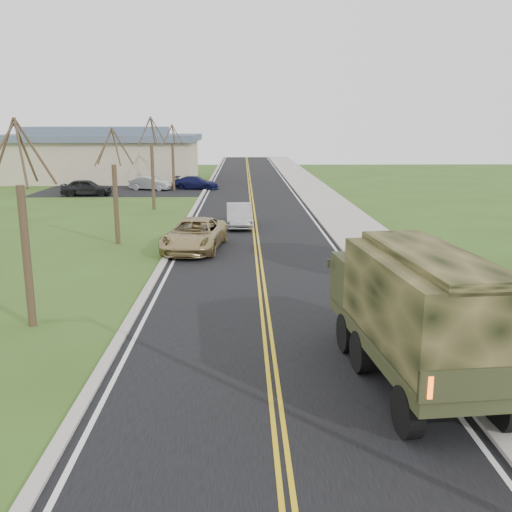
{
  "coord_description": "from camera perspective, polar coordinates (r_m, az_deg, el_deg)",
  "views": [
    {
      "loc": [
        -0.68,
        -6.31,
        5.87
      ],
      "look_at": [
        -0.28,
        11.32,
        1.8
      ],
      "focal_mm": 40.0,
      "sensor_mm": 36.0,
      "label": 1
    }
  ],
  "objects": [
    {
      "name": "road",
      "position": [
        46.68,
        -0.47,
        5.79
      ],
      "size": [
        8.0,
        120.0,
        0.01
      ],
      "primitive_type": "cube",
      "color": "black",
      "rests_on": "ground"
    },
    {
      "name": "curb_right",
      "position": [
        46.92,
        4.63,
        5.85
      ],
      "size": [
        0.3,
        120.0,
        0.12
      ],
      "primitive_type": "cube",
      "color": "#9E998E",
      "rests_on": "ground"
    },
    {
      "name": "sidewalk_right",
      "position": [
        47.13,
        6.76,
        5.83
      ],
      "size": [
        3.2,
        120.0,
        0.1
      ],
      "primitive_type": "cube",
      "color": "#9E998E",
      "rests_on": "ground"
    },
    {
      "name": "curb_left",
      "position": [
        46.8,
        -5.58,
        5.8
      ],
      "size": [
        0.3,
        120.0,
        0.1
      ],
      "primitive_type": "cube",
      "color": "#9E998E",
      "rests_on": "ground"
    },
    {
      "name": "bare_tree_a",
      "position": [
        17.79,
        -22.1,
        1.52
      ],
      "size": [
        1.93,
        2.26,
        6.08
      ],
      "color": "#38281C",
      "rests_on": "ground"
    },
    {
      "name": "bare_tree_b",
      "position": [
        29.2,
        -13.88,
        5.95
      ],
      "size": [
        1.83,
        2.14,
        5.73
      ],
      "color": "#38281C",
      "rests_on": "ground"
    },
    {
      "name": "bare_tree_c",
      "position": [
        40.92,
        -10.31,
        8.46
      ],
      "size": [
        2.04,
        2.39,
        6.42
      ],
      "color": "#38281C",
      "rests_on": "ground"
    },
    {
      "name": "bare_tree_d",
      "position": [
        52.79,
        -8.3,
        9.27
      ],
      "size": [
        1.88,
        2.2,
        5.91
      ],
      "color": "#38281C",
      "rests_on": "ground"
    },
    {
      "name": "commercial_building",
      "position": [
        64.21,
        -15.32,
        9.72
      ],
      "size": [
        25.5,
        21.5,
        5.65
      ],
      "color": "tan",
      "rests_on": "ground"
    },
    {
      "name": "military_truck",
      "position": [
        13.4,
        15.71,
        -4.87
      ],
      "size": [
        2.88,
        6.74,
        3.27
      ],
      "rotation": [
        0.0,
        0.0,
        0.1
      ],
      "color": "black",
      "rests_on": "ground"
    },
    {
      "name": "suv_champagne",
      "position": [
        27.33,
        -6.15,
        2.13
      ],
      "size": [
        3.17,
        5.66,
        1.5
      ],
      "primitive_type": "imported",
      "rotation": [
        0.0,
        0.0,
        -0.13
      ],
      "color": "tan",
      "rests_on": "ground"
    },
    {
      "name": "sedan_silver",
      "position": [
        33.47,
        -1.7,
        4.08
      ],
      "size": [
        1.57,
        4.16,
        1.36
      ],
      "primitive_type": "imported",
      "rotation": [
        0.0,
        0.0,
        0.03
      ],
      "color": "#9E9EA2",
      "rests_on": "ground"
    },
    {
      "name": "lot_car_dark",
      "position": [
        50.34,
        -16.59,
        6.59
      ],
      "size": [
        4.21,
        1.8,
        1.42
      ],
      "primitive_type": "imported",
      "rotation": [
        0.0,
        0.0,
        1.6
      ],
      "color": "black",
      "rests_on": "ground"
    },
    {
      "name": "lot_car_silver",
      "position": [
        53.41,
        -10.49,
        7.18
      ],
      "size": [
        4.12,
        2.41,
        1.28
      ],
      "primitive_type": "imported",
      "rotation": [
        0.0,
        0.0,
        1.28
      ],
      "color": "silver",
      "rests_on": "ground"
    },
    {
      "name": "lot_car_navy",
      "position": [
        53.58,
        -5.98,
        7.3
      ],
      "size": [
        4.43,
        2.57,
        1.21
      ],
      "primitive_type": "imported",
      "rotation": [
        0.0,
        0.0,
        1.35
      ],
      "color": "#10123C",
      "rests_on": "ground"
    }
  ]
}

